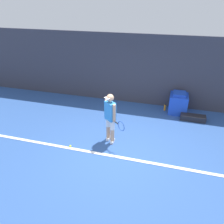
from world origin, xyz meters
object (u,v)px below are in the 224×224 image
object	(u,v)px
covered_chair	(178,103)
tennis_player	(110,116)
equipment_bag	(193,118)
tennis_ball	(70,146)
water_bottle	(165,107)

from	to	relation	value
covered_chair	tennis_player	bearing A→B (deg)	-127.68
equipment_bag	tennis_ball	bearing A→B (deg)	-143.37
equipment_bag	covered_chair	bearing A→B (deg)	138.29
tennis_player	water_bottle	xyz separation A→B (m)	(1.52, 2.62, -0.77)
covered_chair	water_bottle	xyz separation A→B (m)	(-0.48, 0.02, -0.27)
tennis_ball	water_bottle	world-z (taller)	water_bottle
equipment_bag	water_bottle	world-z (taller)	water_bottle
tennis_ball	covered_chair	bearing A→B (deg)	46.28
water_bottle	covered_chair	bearing A→B (deg)	-2.63
water_bottle	tennis_player	bearing A→B (deg)	-120.23
tennis_player	tennis_ball	distance (m)	1.53
tennis_player	tennis_ball	size ratio (longest dim) A/B	23.61
water_bottle	equipment_bag	bearing A→B (deg)	-26.85
covered_chair	equipment_bag	world-z (taller)	covered_chair
tennis_ball	water_bottle	bearing A→B (deg)	51.24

